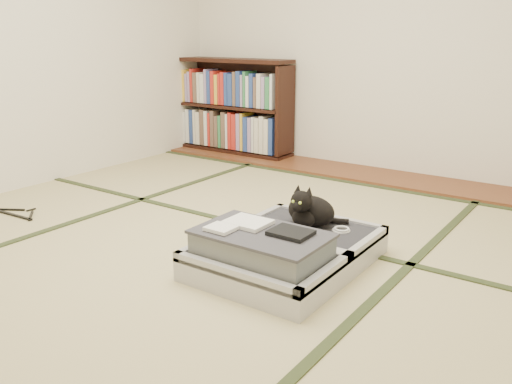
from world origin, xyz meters
The scene contains 8 objects.
floor centered at (0.00, 0.00, 0.00)m, with size 4.50×4.50×0.00m, color tan.
wood_strip centered at (0.00, 2.00, 0.01)m, with size 4.00×0.50×0.02m, color brown.
tatami_borders centered at (0.00, 0.49, 0.00)m, with size 4.00×4.50×0.01m.
bookcase centered at (-1.45, 2.07, 0.45)m, with size 1.27×0.29×0.92m.
suitcase centered at (0.47, -0.02, 0.10)m, with size 0.71×0.95×0.28m.
cat centered at (0.46, 0.28, 0.23)m, with size 0.32×0.32×0.26m.
cable_coil centered at (0.64, 0.31, 0.15)m, with size 0.10×0.10×0.02m.
hanger centered at (-1.43, -0.31, 0.01)m, with size 0.39×0.19×0.01m.
Camera 1 is at (1.83, -2.19, 1.16)m, focal length 38.00 mm.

